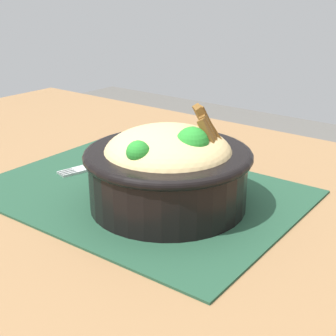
{
  "coord_description": "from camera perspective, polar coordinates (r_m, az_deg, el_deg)",
  "views": [
    {
      "loc": [
        -0.39,
        0.45,
        0.98
      ],
      "look_at": [
        -0.04,
        0.01,
        0.76
      ],
      "focal_mm": 51.91,
      "sensor_mm": 36.0,
      "label": 1
    }
  ],
  "objects": [
    {
      "name": "bowl",
      "position": [
        0.6,
        0.05,
        0.12
      ],
      "size": [
        0.21,
        0.21,
        0.13
      ],
      "color": "black",
      "rests_on": "placemat"
    },
    {
      "name": "fork",
      "position": [
        0.75,
        -8.67,
        0.24
      ],
      "size": [
        0.04,
        0.13,
        0.0
      ],
      "color": "#BBBBBB",
      "rests_on": "placemat"
    },
    {
      "name": "table",
      "position": [
        0.68,
        -2.53,
        -8.01
      ],
      "size": [
        1.33,
        0.77,
        0.71
      ],
      "color": "olive",
      "rests_on": "ground_plane"
    },
    {
      "name": "placemat",
      "position": [
        0.66,
        -3.24,
        -2.8
      ],
      "size": [
        0.42,
        0.32,
        0.0
      ],
      "primitive_type": "cube",
      "rotation": [
        0.0,
        0.0,
        0.02
      ],
      "color": "#1E422D",
      "rests_on": "table"
    }
  ]
}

